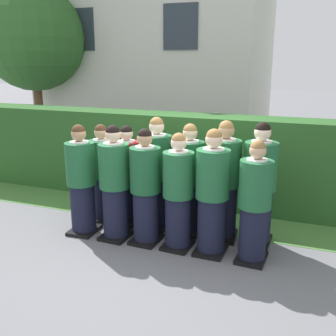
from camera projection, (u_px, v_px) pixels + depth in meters
ground_plane at (161, 244)px, 5.63m from camera, size 60.00×60.00×0.00m
student_front_row_0 at (82, 183)px, 5.82m from camera, size 0.43×0.49×1.64m
student_front_row_1 at (115, 186)px, 5.64m from camera, size 0.43×0.49×1.67m
student_front_row_2 at (146, 190)px, 5.51m from camera, size 0.43×0.52×1.64m
student_front_row_3 at (178, 195)px, 5.35m from camera, size 0.42×0.48×1.61m
student_front_row_4 at (212, 196)px, 5.19m from camera, size 0.44×0.53×1.70m
student_front_row_5 at (254, 205)px, 4.99m from camera, size 0.41×0.48×1.60m
student_rear_row_0 at (103, 175)px, 6.31m from camera, size 0.41×0.50×1.57m
student_in_red_blazer at (128, 178)px, 6.18m from camera, size 0.41×0.47×1.57m
student_rear_row_2 at (157, 176)px, 5.99m from camera, size 0.45×0.52×1.72m
student_rear_row_3 at (189, 182)px, 5.85m from camera, size 0.43×0.52×1.65m
student_rear_row_4 at (224, 184)px, 5.63m from camera, size 0.45×0.52×1.73m
student_rear_row_5 at (259, 187)px, 5.47m from camera, size 0.45×0.51×1.74m
hedge at (199, 160)px, 7.08m from camera, size 9.68×0.70×1.59m
school_building_main at (159, 19)px, 12.19m from camera, size 6.87×4.64×7.27m
oak_tree_left at (33, 39)px, 10.75m from camera, size 2.81×2.81×4.47m
lawn_strip at (185, 217)px, 6.57m from camera, size 9.68×0.90×0.01m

